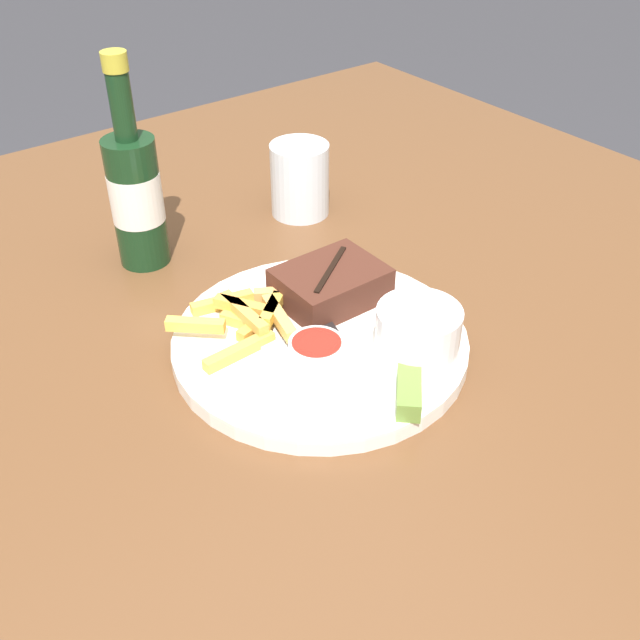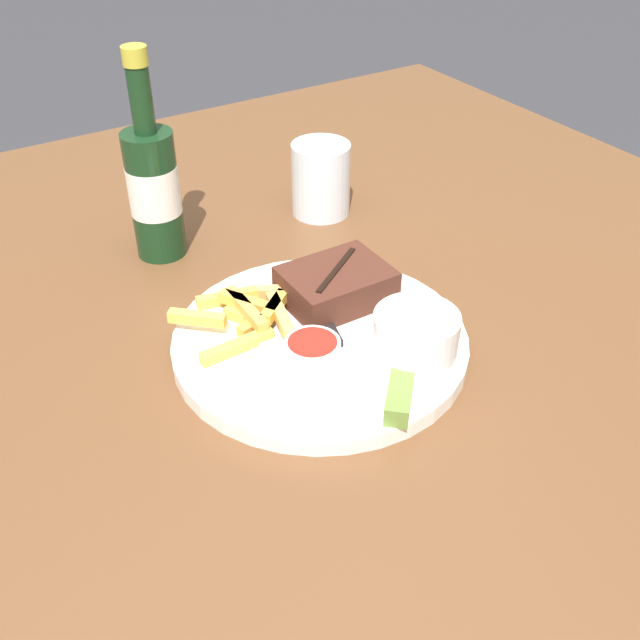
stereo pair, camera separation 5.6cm
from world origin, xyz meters
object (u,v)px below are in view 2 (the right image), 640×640
object	(u,v)px
coleslaw_cup	(416,336)
fork_utensil	(242,343)
dinner_plate	(320,343)
dipping_sauce_cup	(313,351)
drinking_glass	(321,179)
beer_bottle	(153,187)
steak_portion	(336,285)
pickle_spear	(399,397)
knife_utensil	(318,311)

from	to	relation	value
coleslaw_cup	fork_utensil	world-z (taller)	coleslaw_cup
dinner_plate	coleslaw_cup	xyz separation A→B (m)	(0.06, -0.08, 0.04)
dinner_plate	dipping_sauce_cup	bearing A→B (deg)	-131.82
dipping_sauce_cup	drinking_glass	distance (m)	0.35
coleslaw_cup	beer_bottle	size ratio (longest dim) A/B	0.33
dinner_plate	steak_portion	xyz separation A→B (m)	(0.05, 0.05, 0.03)
steak_portion	dipping_sauce_cup	world-z (taller)	steak_portion
pickle_spear	fork_utensil	bearing A→B (deg)	117.03
coleslaw_cup	knife_utensil	world-z (taller)	coleslaw_cup
steak_portion	coleslaw_cup	xyz separation A→B (m)	(0.01, -0.13, 0.01)
coleslaw_cup	drinking_glass	size ratio (longest dim) A/B	0.86
coleslaw_cup	pickle_spear	size ratio (longest dim) A/B	1.41
coleslaw_cup	knife_utensil	bearing A→B (deg)	107.29
fork_utensil	drinking_glass	xyz separation A→B (m)	(0.24, 0.23, 0.03)
knife_utensil	beer_bottle	world-z (taller)	beer_bottle
fork_utensil	drinking_glass	distance (m)	0.33
coleslaw_cup	knife_utensil	distance (m)	0.13
steak_portion	drinking_glass	size ratio (longest dim) A/B	1.15
fork_utensil	coleslaw_cup	bearing A→B (deg)	-19.38
pickle_spear	drinking_glass	xyz separation A→B (m)	(0.16, 0.38, 0.02)
knife_utensil	drinking_glass	xyz separation A→B (m)	(0.14, 0.22, 0.03)
coleslaw_cup	dipping_sauce_cup	world-z (taller)	coleslaw_cup
steak_portion	drinking_glass	distance (m)	0.24
dinner_plate	beer_bottle	bearing A→B (deg)	102.92
steak_portion	beer_bottle	distance (m)	0.26
dipping_sauce_cup	knife_utensil	size ratio (longest dim) A/B	0.34
dinner_plate	pickle_spear	xyz separation A→B (m)	(0.01, -0.13, 0.02)
dipping_sauce_cup	fork_utensil	xyz separation A→B (m)	(-0.05, 0.06, -0.01)
steak_portion	drinking_glass	xyz separation A→B (m)	(0.11, 0.21, 0.01)
coleslaw_cup	pickle_spear	bearing A→B (deg)	-139.35
dinner_plate	dipping_sauce_cup	xyz separation A→B (m)	(-0.03, -0.03, 0.02)
dipping_sauce_cup	beer_bottle	distance (m)	0.31
steak_portion	fork_utensil	world-z (taller)	steak_portion
dipping_sauce_cup	pickle_spear	distance (m)	0.10
dinner_plate	drinking_glass	distance (m)	0.31
dinner_plate	dipping_sauce_cup	size ratio (longest dim) A/B	5.53
steak_portion	coleslaw_cup	distance (m)	0.13
pickle_spear	drinking_glass	bearing A→B (deg)	67.68
coleslaw_cup	fork_utensil	bearing A→B (deg)	139.18
beer_bottle	drinking_glass	distance (m)	0.23
pickle_spear	steak_portion	bearing A→B (deg)	75.62
knife_utensil	drinking_glass	world-z (taller)	drinking_glass
steak_portion	knife_utensil	xyz separation A→B (m)	(-0.03, -0.01, -0.02)
dinner_plate	fork_utensil	bearing A→B (deg)	158.57
steak_portion	fork_utensil	xyz separation A→B (m)	(-0.12, -0.02, -0.02)
pickle_spear	knife_utensil	bearing A→B (deg)	85.06
coleslaw_cup	pickle_spear	distance (m)	0.07
fork_utensil	knife_utensil	xyz separation A→B (m)	(0.09, 0.01, 0.00)
steak_portion	pickle_spear	world-z (taller)	steak_portion
steak_portion	beer_bottle	world-z (taller)	beer_bottle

